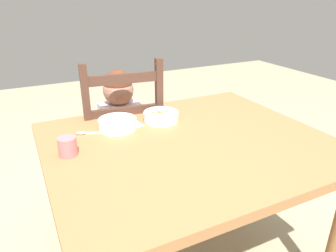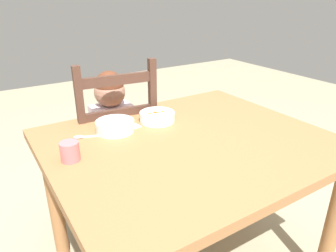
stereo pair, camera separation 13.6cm
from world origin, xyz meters
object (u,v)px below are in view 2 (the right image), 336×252
(bowl_of_peas, at_px, (115,126))
(bowl_of_carrots, at_px, (157,117))
(spoon, at_px, (83,137))
(drinking_cup, at_px, (70,151))
(child_figure, at_px, (114,128))
(dining_chair, at_px, (115,152))
(dining_table, at_px, (189,159))

(bowl_of_peas, xyz_separation_m, bowl_of_carrots, (0.22, -0.00, -0.00))
(bowl_of_peas, distance_m, spoon, 0.15)
(bowl_of_carrots, xyz_separation_m, drinking_cup, (-0.48, -0.16, 0.01))
(bowl_of_carrots, relative_size, drinking_cup, 2.29)
(bowl_of_carrots, bearing_deg, child_figure, 110.97)
(dining_chair, xyz_separation_m, child_figure, (0.01, -0.00, 0.15))
(child_figure, bearing_deg, dining_chair, 176.96)
(dining_table, height_order, drinking_cup, drinking_cup)
(dining_chair, height_order, drinking_cup, dining_chair)
(bowl_of_peas, distance_m, bowl_of_carrots, 0.22)
(child_figure, xyz_separation_m, bowl_of_peas, (-0.11, -0.29, 0.14))
(child_figure, relative_size, bowl_of_peas, 5.32)
(drinking_cup, bearing_deg, bowl_of_peas, 32.36)
(dining_chair, height_order, child_figure, dining_chair)
(dining_chair, height_order, bowl_of_carrots, dining_chair)
(child_figure, distance_m, bowl_of_peas, 0.35)
(dining_chair, relative_size, bowl_of_peas, 5.76)
(bowl_of_peas, bearing_deg, drinking_cup, -147.64)
(child_figure, height_order, spoon, child_figure)
(bowl_of_peas, xyz_separation_m, spoon, (-0.15, 0.01, -0.02))
(bowl_of_carrots, distance_m, drinking_cup, 0.51)
(dining_table, relative_size, drinking_cup, 15.79)
(dining_table, bearing_deg, bowl_of_carrots, 93.04)
(child_figure, distance_m, bowl_of_carrots, 0.34)
(child_figure, bearing_deg, spoon, -132.85)
(dining_chair, relative_size, bowl_of_carrots, 5.86)
(dining_table, distance_m, bowl_of_peas, 0.37)
(spoon, bearing_deg, dining_table, -34.61)
(bowl_of_peas, relative_size, spoon, 1.30)
(bowl_of_carrots, height_order, spoon, bowl_of_carrots)
(dining_table, distance_m, bowl_of_carrots, 0.28)
(dining_table, distance_m, dining_chair, 0.59)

